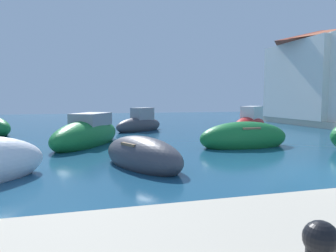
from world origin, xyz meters
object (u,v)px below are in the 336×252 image
object	(u,v)px
moored_boat_6	(87,134)
waterfront_building_far	(326,74)
moored_boat_4	(244,138)
waterfront_building_annex	(320,74)
moored_boat_3	(142,156)
moored_boat_7	(250,124)
moored_boat_2	(140,124)

from	to	relation	value
moored_boat_6	waterfront_building_far	bearing A→B (deg)	137.99
moored_boat_4	waterfront_building_far	xyz separation A→B (m)	(12.75, 9.35, 3.81)
waterfront_building_annex	waterfront_building_far	distance (m)	0.69
waterfront_building_far	waterfront_building_annex	bearing A→B (deg)	90.00
moored_boat_3	moored_boat_7	size ratio (longest dim) A/B	0.91
moored_boat_3	waterfront_building_annex	size ratio (longest dim) A/B	0.49
moored_boat_3	moored_boat_4	size ratio (longest dim) A/B	0.90
moored_boat_2	moored_boat_6	bearing A→B (deg)	22.91
moored_boat_4	moored_boat_3	bearing A→B (deg)	-152.78
moored_boat_2	moored_boat_7	distance (m)	7.35
moored_boat_6	moored_boat_2	bearing A→B (deg)	177.19
moored_boat_7	waterfront_building_annex	xyz separation A→B (m)	(9.16, 4.36, 3.78)
moored_boat_3	moored_boat_7	xyz separation A→B (m)	(8.80, 8.60, 0.15)
moored_boat_3	moored_boat_4	xyz separation A→B (m)	(5.22, 2.92, 0.06)
waterfront_building_far	moored_boat_3	bearing A→B (deg)	-145.66
waterfront_building_annex	moored_boat_7	bearing A→B (deg)	-154.57
moored_boat_7	waterfront_building_annex	world-z (taller)	waterfront_building_annex
moored_boat_6	moored_boat_7	xyz separation A→B (m)	(10.41, 3.16, 0.01)
waterfront_building_far	moored_boat_6	bearing A→B (deg)	-160.76
waterfront_building_annex	waterfront_building_far	world-z (taller)	waterfront_building_annex
moored_boat_7	waterfront_building_far	size ratio (longest dim) A/B	0.43
moored_boat_2	moored_boat_3	bearing A→B (deg)	44.73
moored_boat_3	waterfront_building_far	size ratio (longest dim) A/B	0.39
moored_boat_2	waterfront_building_annex	bearing A→B (deg)	150.80
moored_boat_3	waterfront_building_far	world-z (taller)	waterfront_building_far
moored_boat_3	moored_boat_4	world-z (taller)	moored_boat_4
moored_boat_6	waterfront_building_annex	bearing A→B (deg)	139.76
moored_boat_3	moored_boat_4	distance (m)	5.98
moored_boat_2	waterfront_building_annex	distance (m)	16.60
moored_boat_2	moored_boat_4	size ratio (longest dim) A/B	0.92
moored_boat_3	moored_boat_4	bearing A→B (deg)	95.73
moored_boat_4	waterfront_building_far	bearing A→B (deg)	34.20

